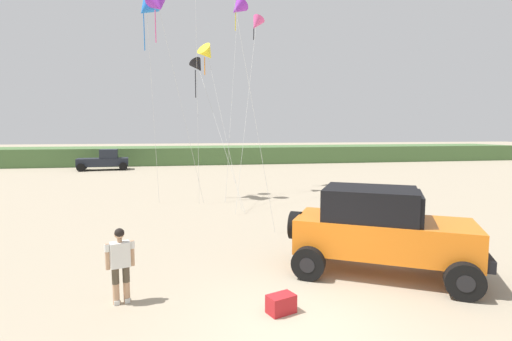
% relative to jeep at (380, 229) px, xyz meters
% --- Properties ---
extents(ground_plane, '(220.00, 220.00, 0.00)m').
position_rel_jeep_xyz_m(ground_plane, '(-2.71, -2.09, -1.20)').
color(ground_plane, tan).
extents(dune_ridge, '(90.00, 7.33, 1.88)m').
position_rel_jeep_xyz_m(dune_ridge, '(-8.13, 36.44, -0.26)').
color(dune_ridge, '#4C703D').
rests_on(dune_ridge, ground_plane).
extents(jeep, '(4.98, 4.22, 2.26)m').
position_rel_jeep_xyz_m(jeep, '(0.00, 0.00, 0.00)').
color(jeep, orange).
rests_on(jeep, ground_plane).
extents(person_watching, '(0.60, 0.39, 1.67)m').
position_rel_jeep_xyz_m(person_watching, '(-6.39, -0.54, -0.26)').
color(person_watching, tan).
rests_on(person_watching, ground_plane).
extents(cooler_box, '(0.65, 0.53, 0.38)m').
position_rel_jeep_xyz_m(cooler_box, '(-3.09, -1.63, -1.01)').
color(cooler_box, '#B21E23').
rests_on(cooler_box, ground_plane).
extents(distant_pickup, '(4.79, 2.87, 1.98)m').
position_rel_jeep_xyz_m(distant_pickup, '(-12.43, 29.66, -0.26)').
color(distant_pickup, '#1E232D').
rests_on(distant_pickup, ground_plane).
extents(kite_pink_ribbon, '(2.86, 2.10, 10.88)m').
position_rel_jeep_xyz_m(kite_pink_ribbon, '(-6.11, 11.77, 8.94)').
color(kite_pink_ribbon, purple).
rests_on(kite_pink_ribbon, ground_plane).
extents(kite_green_box, '(2.42, 6.06, 7.83)m').
position_rel_jeep_xyz_m(kite_green_box, '(-4.08, 13.26, 6.14)').
color(kite_green_box, black).
rests_on(kite_green_box, ground_plane).
extents(kite_red_delta, '(2.62, 6.09, 10.31)m').
position_rel_jeep_xyz_m(kite_red_delta, '(-0.76, 13.14, 8.61)').
color(kite_red_delta, '#E04C93').
rests_on(kite_red_delta, ground_plane).
extents(kite_blue_swept, '(1.56, 2.38, 10.96)m').
position_rel_jeep_xyz_m(kite_blue_swept, '(-6.75, 12.62, 8.96)').
color(kite_blue_swept, blue).
rests_on(kite_blue_swept, ground_plane).
extents(kite_purple_stunt, '(1.93, 4.64, 8.39)m').
position_rel_jeep_xyz_m(kite_purple_stunt, '(-3.62, 12.16, 6.66)').
color(kite_purple_stunt, yellow).
rests_on(kite_purple_stunt, ground_plane).
extents(kite_yellow_diamond, '(2.26, 6.36, 12.35)m').
position_rel_jeep_xyz_m(kite_yellow_diamond, '(-1.36, 16.29, 10.37)').
color(kite_yellow_diamond, purple).
rests_on(kite_yellow_diamond, ground_plane).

